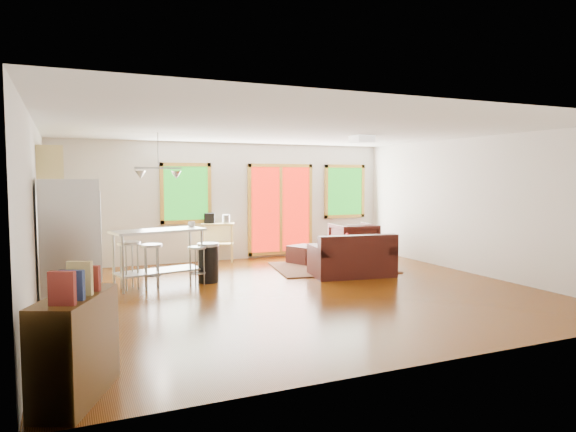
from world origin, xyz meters
name	(u,v)px	position (x,y,z in m)	size (l,w,h in m)	color
floor	(295,292)	(0.00, 0.00, -0.01)	(7.50, 7.00, 0.02)	#3C1A02
ceiling	(296,129)	(0.00, 0.00, 2.61)	(7.50, 7.00, 0.02)	silver
back_wall	(230,202)	(0.00, 3.51, 1.30)	(7.50, 0.02, 2.60)	beige
left_wall	(35,219)	(-3.76, 0.00, 1.30)	(0.02, 7.00, 2.60)	beige
right_wall	(476,206)	(3.76, 0.00, 1.30)	(0.02, 7.00, 2.60)	beige
front_wall	(444,233)	(0.00, -3.51, 1.30)	(7.50, 0.02, 2.60)	beige
window_left	(186,193)	(-1.00, 3.46, 1.50)	(1.10, 0.05, 1.30)	#125411
french_doors	(281,209)	(1.20, 3.46, 1.10)	(1.60, 0.05, 2.10)	#AD1509
window_right	(345,191)	(2.90, 3.46, 1.50)	(1.10, 0.05, 1.30)	#125411
rug	(332,267)	(1.55, 1.62, 0.01)	(2.30, 1.77, 0.02)	#41512D
loveseat	(352,259)	(1.50, 0.73, 0.32)	(1.61, 1.07, 0.80)	black
coffee_table	(333,249)	(1.77, 1.98, 0.34)	(1.02, 0.64, 0.39)	#3C250C
armchair	(353,240)	(2.49, 2.35, 0.45)	(0.88, 0.83, 0.91)	black
ottoman	(304,255)	(1.28, 2.35, 0.19)	(0.57, 0.57, 0.38)	black
vase	(348,242)	(1.97, 1.70, 0.51)	(0.18, 0.19, 0.29)	silver
book	(349,240)	(1.98, 1.66, 0.55)	(0.22, 0.03, 0.30)	maroon
cabinets	(59,233)	(-3.49, 1.70, 0.93)	(0.64, 2.24, 2.30)	#D8BD6A
refrigerator	(70,247)	(-3.34, -0.09, 0.91)	(0.76, 0.72, 1.82)	#B7BABC
island	(159,247)	(-1.96, 1.29, 0.66)	(1.62, 0.93, 0.96)	#B7BABC
cup	(191,224)	(-1.32, 1.61, 1.01)	(0.13, 0.10, 0.13)	silver
bar_stool_a	(129,254)	(-2.45, 1.22, 0.59)	(0.47, 0.47, 0.79)	#B7BABC
bar_stool_b	(152,256)	(-2.10, 1.11, 0.55)	(0.36, 0.36, 0.74)	#B7BABC
bar_stool_c	(197,256)	(-1.34, 1.13, 0.49)	(0.39, 0.39, 0.66)	#B7BABC
trash_can	(208,262)	(-1.11, 1.27, 0.35)	(0.40, 0.40, 0.69)	black
kitchen_cart	(217,229)	(-0.37, 3.30, 0.73)	(0.81, 0.66, 1.07)	#D8BD6A
bookshelf	(76,345)	(-3.35, -2.97, 0.45)	(0.75, 1.05, 1.16)	#3C250C
ceiling_flush	(362,139)	(1.60, 0.60, 2.53)	(0.35, 0.35, 0.12)	white
pendant_light	(159,174)	(-1.90, 1.50, 1.90)	(0.80, 0.18, 0.79)	gray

